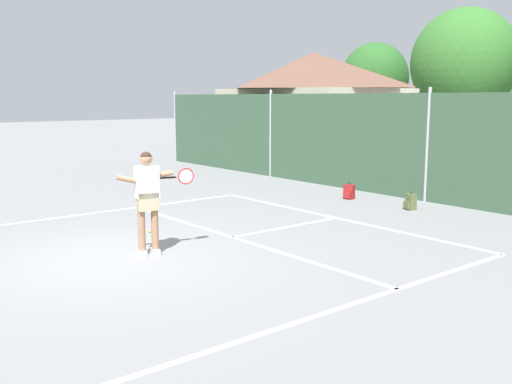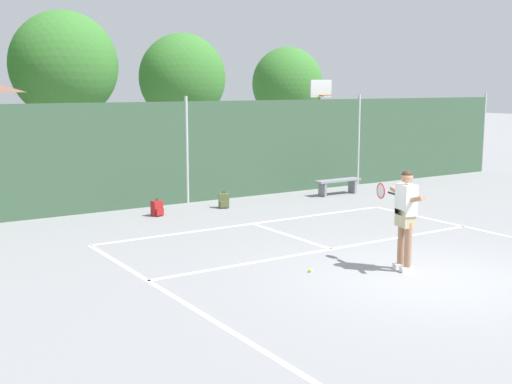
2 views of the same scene
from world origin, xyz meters
name	(u,v)px [view 2 (image 2 of 2)]	position (x,y,z in m)	size (l,w,h in m)	color
ground_plane	(420,278)	(0.00, 0.00, 0.00)	(120.00, 120.00, 0.00)	gray
court_markings	(394,270)	(0.00, 0.65, 0.00)	(8.30, 11.10, 0.01)	white
chainlink_fence	(187,153)	(0.00, 9.00, 1.46)	(26.09, 0.09, 3.06)	#38563D
basketball_hoop	(320,116)	(5.83, 10.28, 2.31)	(0.90, 0.67, 3.55)	yellow
treeline_backdrop	(49,70)	(-0.76, 19.91, 3.98)	(26.00, 4.42, 6.81)	brown
tennis_player	(405,211)	(0.13, 0.55, 1.11)	(0.34, 1.43, 1.85)	silver
tennis_ball	(310,270)	(-1.40, 1.36, 0.03)	(0.07, 0.07, 0.07)	#CCE033
backpack_red	(157,209)	(-1.56, 7.67, 0.19)	(0.31, 0.29, 0.46)	maroon
backpack_olive	(224,201)	(0.47, 7.71, 0.19)	(0.33, 0.32, 0.46)	#566038
courtside_bench	(338,183)	(4.56, 7.72, 0.36)	(1.60, 0.36, 0.48)	gray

